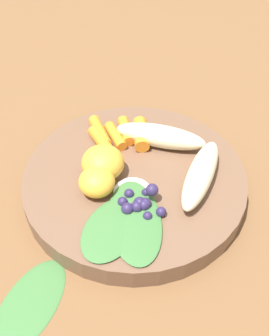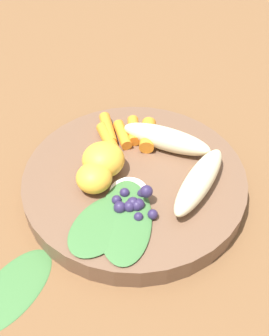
# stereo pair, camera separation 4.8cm
# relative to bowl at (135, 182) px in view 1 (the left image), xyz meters

# --- Properties ---
(ground_plane) EXTENTS (2.40, 2.40, 0.00)m
(ground_plane) POSITION_rel_bowl_xyz_m (0.00, 0.00, -0.01)
(ground_plane) COLOR brown
(bowl) EXTENTS (0.27, 0.27, 0.03)m
(bowl) POSITION_rel_bowl_xyz_m (0.00, 0.00, 0.00)
(bowl) COLOR brown
(bowl) RESTS_ON ground_plane
(banana_peeled_left) EXTENTS (0.10, 0.11, 0.03)m
(banana_peeled_left) POSITION_rel_bowl_xyz_m (0.06, 0.03, 0.03)
(banana_peeled_left) COLOR beige
(banana_peeled_left) RESTS_ON bowl
(banana_peeled_right) EXTENTS (0.11, 0.09, 0.03)m
(banana_peeled_right) POSITION_rel_bowl_xyz_m (0.06, -0.06, 0.03)
(banana_peeled_right) COLOR beige
(banana_peeled_right) RESTS_ON bowl
(orange_segment_near) EXTENTS (0.04, 0.04, 0.03)m
(orange_segment_near) POSITION_rel_bowl_xyz_m (-0.05, -0.00, 0.03)
(orange_segment_near) COLOR #F4A833
(orange_segment_near) RESTS_ON bowl
(orange_segment_far) EXTENTS (0.05, 0.05, 0.04)m
(orange_segment_far) POSITION_rel_bowl_xyz_m (-0.03, 0.02, 0.03)
(orange_segment_far) COLOR #F4A833
(orange_segment_far) RESTS_ON bowl
(carrot_front) EXTENTS (0.04, 0.05, 0.02)m
(carrot_front) POSITION_rel_bowl_xyz_m (0.04, 0.05, 0.02)
(carrot_front) COLOR orange
(carrot_front) RESTS_ON bowl
(carrot_mid_left) EXTENTS (0.03, 0.05, 0.02)m
(carrot_mid_left) POSITION_rel_bowl_xyz_m (0.03, 0.07, 0.02)
(carrot_mid_left) COLOR orange
(carrot_mid_left) RESTS_ON bowl
(carrot_mid_right) EXTENTS (0.02, 0.05, 0.01)m
(carrot_mid_right) POSITION_rel_bowl_xyz_m (0.01, 0.07, 0.02)
(carrot_mid_right) COLOR orange
(carrot_mid_right) RESTS_ON bowl
(carrot_rear) EXTENTS (0.03, 0.06, 0.02)m
(carrot_rear) POSITION_rel_bowl_xyz_m (0.00, 0.08, 0.02)
(carrot_rear) COLOR orange
(carrot_rear) RESTS_ON bowl
(carrot_small) EXTENTS (0.02, 0.05, 0.02)m
(carrot_small) POSITION_rel_bowl_xyz_m (-0.01, 0.07, 0.02)
(carrot_small) COLOR orange
(carrot_small) RESTS_ON bowl
(blueberry_pile) EXTENTS (0.05, 0.05, 0.03)m
(blueberry_pile) POSITION_rel_bowl_xyz_m (-0.02, -0.05, 0.02)
(blueberry_pile) COLOR #2D234C
(blueberry_pile) RESTS_ON bowl
(coconut_shred_patch) EXTENTS (0.04, 0.04, 0.00)m
(coconut_shred_patch) POSITION_rel_bowl_xyz_m (-0.02, -0.02, 0.02)
(coconut_shred_patch) COLOR white
(coconut_shred_patch) RESTS_ON bowl
(kale_leaf_left) EXTENTS (0.11, 0.10, 0.00)m
(kale_leaf_left) POSITION_rel_bowl_xyz_m (-0.07, -0.06, 0.02)
(kale_leaf_left) COLOR #3D7038
(kale_leaf_left) RESTS_ON bowl
(kale_leaf_right) EXTENTS (0.11, 0.13, 0.00)m
(kale_leaf_right) POSITION_rel_bowl_xyz_m (-0.04, -0.06, 0.02)
(kale_leaf_right) COLOR #3D7038
(kale_leaf_right) RESTS_ON bowl
(kale_leaf_stray) EXTENTS (0.12, 0.11, 0.01)m
(kale_leaf_stray) POSITION_rel_bowl_xyz_m (-0.17, -0.07, -0.01)
(kale_leaf_stray) COLOR #3D7038
(kale_leaf_stray) RESTS_ON ground_plane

